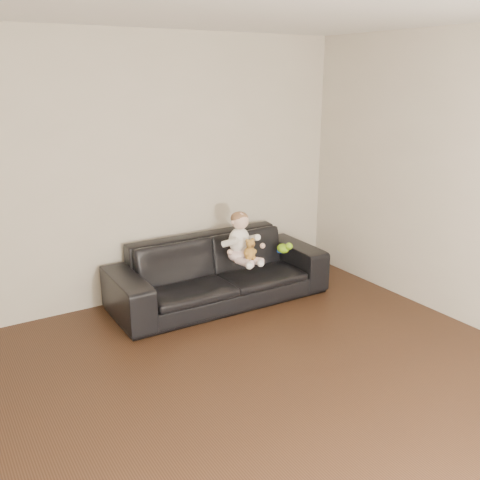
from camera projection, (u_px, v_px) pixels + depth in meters
floor at (284, 459)px, 3.19m from camera, size 5.50×5.50×0.00m
wall_back at (115, 174)px, 5.04m from camera, size 5.00×0.00×5.00m
sofa at (219, 271)px, 5.34m from camera, size 2.18×0.88×0.63m
baby at (241, 240)px, 5.24m from camera, size 0.38×0.46×0.50m
teddy_bear at (250, 250)px, 5.14m from camera, size 0.12×0.12×0.21m
toy_green at (283, 248)px, 5.55m from camera, size 0.16×0.18×0.10m
toy_rattle at (286, 250)px, 5.56m from camera, size 0.07×0.07×0.06m
toy_blue_disc at (282, 251)px, 5.60m from camera, size 0.14×0.14×0.01m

